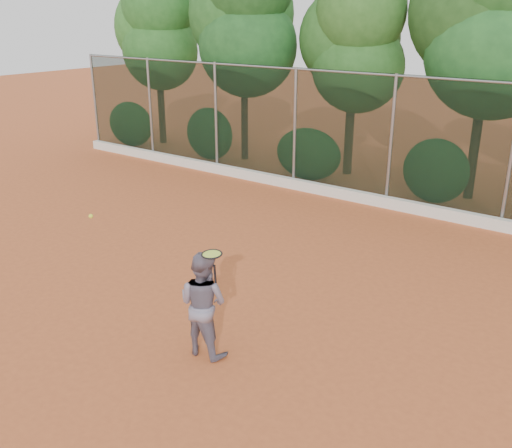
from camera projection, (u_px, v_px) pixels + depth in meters
The scene contains 7 objects.
ground at pixel (223, 304), 10.30m from camera, with size 80.00×80.00×0.00m, color #C25C2E.
concrete_curb at pixel (383, 202), 15.39m from camera, with size 24.00×0.20×0.30m, color silver.
tennis_player at pixel (203, 303), 8.58m from camera, with size 0.81×0.63×1.67m, color slate.
chainlink_fence at pixel (391, 138), 14.93m from camera, with size 24.09×0.09×3.50m.
foliage_backdrop at pixel (410, 33), 15.84m from camera, with size 23.70×3.63×7.55m.
tennis_racket at pixel (212, 257), 8.14m from camera, with size 0.32×0.32×0.53m.
tennis_ball_in_flight at pixel (91, 216), 9.35m from camera, with size 0.07×0.07×0.07m.
Camera 1 is at (5.89, -7.01, 4.96)m, focal length 40.00 mm.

